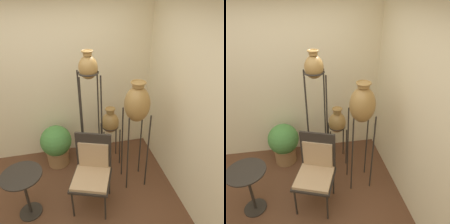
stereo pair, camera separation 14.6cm
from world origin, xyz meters
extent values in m
cube|color=beige|center=(0.00, 1.63, 1.35)|extent=(7.20, 0.06, 2.70)
cube|color=beige|center=(1.63, 0.00, 1.35)|extent=(0.06, 7.20, 2.70)
cylinder|color=#28231E|center=(0.37, 0.74, 0.84)|extent=(0.02, 0.02, 1.68)
cylinder|color=#28231E|center=(0.62, 0.74, 0.84)|extent=(0.02, 0.02, 1.68)
cylinder|color=#28231E|center=(0.37, 1.00, 0.84)|extent=(0.02, 0.02, 1.68)
cylinder|color=#28231E|center=(0.62, 1.00, 0.84)|extent=(0.02, 0.02, 1.68)
torus|color=#28231E|center=(0.50, 0.87, 1.68)|extent=(0.27, 0.27, 0.02)
ellipsoid|color=olive|center=(0.50, 0.87, 1.75)|extent=(0.24, 0.24, 0.29)
cylinder|color=olive|center=(0.50, 0.87, 1.92)|extent=(0.11, 0.11, 0.05)
torus|color=olive|center=(0.50, 0.87, 1.95)|extent=(0.14, 0.14, 0.02)
cylinder|color=#28231E|center=(0.92, 0.47, 0.60)|extent=(0.02, 0.02, 1.20)
cylinder|color=#28231E|center=(1.21, 0.47, 0.60)|extent=(0.02, 0.02, 1.20)
cylinder|color=#28231E|center=(0.92, 0.75, 0.60)|extent=(0.02, 0.02, 1.20)
cylinder|color=#28231E|center=(1.21, 0.75, 0.60)|extent=(0.02, 0.02, 1.20)
torus|color=#28231E|center=(1.06, 0.61, 1.20)|extent=(0.29, 0.29, 0.02)
ellipsoid|color=olive|center=(1.06, 0.61, 1.31)|extent=(0.33, 0.33, 0.48)
cylinder|color=olive|center=(1.06, 0.61, 1.58)|extent=(0.15, 0.15, 0.05)
torus|color=olive|center=(1.06, 0.61, 1.60)|extent=(0.19, 0.19, 0.02)
cylinder|color=#28231E|center=(0.70, 1.01, 0.34)|extent=(0.02, 0.02, 0.68)
cylinder|color=#28231E|center=(0.96, 1.01, 0.34)|extent=(0.02, 0.02, 0.68)
cylinder|color=#28231E|center=(0.70, 1.27, 0.34)|extent=(0.02, 0.02, 0.68)
cylinder|color=#28231E|center=(0.96, 1.27, 0.34)|extent=(0.02, 0.02, 0.68)
torus|color=#28231E|center=(0.83, 1.14, 0.68)|extent=(0.26, 0.26, 0.02)
ellipsoid|color=olive|center=(0.83, 1.14, 0.75)|extent=(0.27, 0.27, 0.34)
cylinder|color=olive|center=(0.83, 1.14, 0.96)|extent=(0.12, 0.12, 0.07)
torus|color=olive|center=(0.83, 1.14, 1.00)|extent=(0.16, 0.16, 0.02)
cylinder|color=#28231E|center=(0.13, 0.18, 0.22)|extent=(0.02, 0.02, 0.44)
cylinder|color=#28231E|center=(0.52, 0.04, 0.22)|extent=(0.02, 0.02, 0.44)
cylinder|color=#28231E|center=(0.27, 0.56, 0.22)|extent=(0.02, 0.02, 0.44)
cylinder|color=#28231E|center=(0.65, 0.42, 0.22)|extent=(0.02, 0.02, 0.44)
cube|color=#28231E|center=(0.39, 0.30, 0.46)|extent=(0.62, 0.61, 0.03)
cube|color=tan|center=(0.39, 0.30, 0.49)|extent=(0.57, 0.56, 0.04)
cube|color=#28231E|center=(0.47, 0.51, 0.74)|extent=(0.44, 0.18, 0.55)
cube|color=tan|center=(0.46, 0.49, 0.69)|extent=(0.38, 0.15, 0.38)
cylinder|color=#28231E|center=(-0.42, 0.36, 0.01)|extent=(0.29, 0.29, 0.01)
cylinder|color=#28231E|center=(-0.42, 0.36, 0.34)|extent=(0.04, 0.04, 0.64)
cylinder|color=#28231E|center=(-0.42, 0.36, 0.67)|extent=(0.48, 0.48, 0.02)
cylinder|color=olive|center=(-0.04, 1.26, 0.14)|extent=(0.35, 0.35, 0.27)
torus|color=olive|center=(-0.04, 1.26, 0.27)|extent=(0.38, 0.38, 0.02)
sphere|color=#47843D|center=(-0.04, 1.26, 0.46)|extent=(0.50, 0.50, 0.50)
camera|label=1|loc=(0.20, -1.71, 2.57)|focal=35.00mm
camera|label=2|loc=(0.34, -1.74, 2.57)|focal=35.00mm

